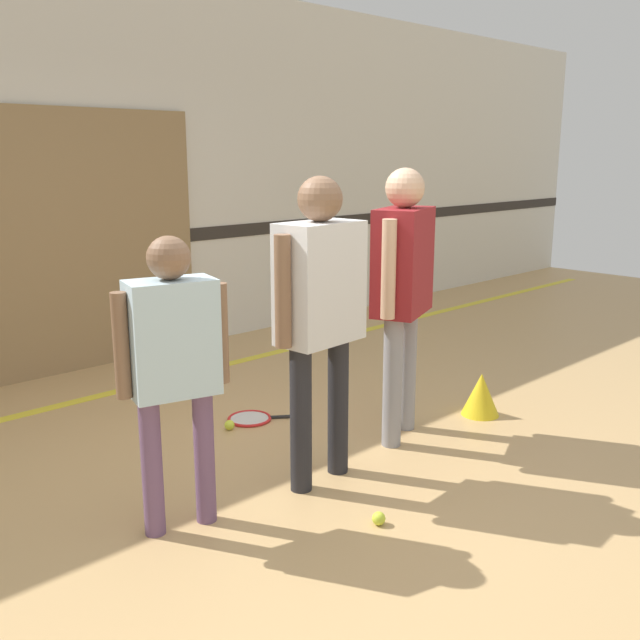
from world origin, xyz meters
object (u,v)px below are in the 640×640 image
(person_student_left, at_px, (173,353))
(training_cone, at_px, (481,394))
(person_instructor, at_px, (320,299))
(tennis_ball_by_spare_racket, at_px, (230,425))
(person_student_right, at_px, (403,276))
(racket_spare_on_floor, at_px, (253,418))
(tennis_ball_near_instructor, at_px, (379,518))

(person_student_left, xyz_separation_m, training_cone, (2.32, -0.13, -0.72))
(training_cone, bearing_deg, person_instructor, 178.65)
(person_instructor, distance_m, tennis_ball_by_spare_racket, 1.36)
(tennis_ball_by_spare_racket, bearing_deg, person_student_right, -49.21)
(person_student_right, bearing_deg, racket_spare_on_floor, -83.01)
(racket_spare_on_floor, relative_size, training_cone, 1.78)
(racket_spare_on_floor, relative_size, tennis_ball_by_spare_racket, 7.97)
(person_student_left, bearing_deg, racket_spare_on_floor, 52.70)
(tennis_ball_by_spare_racket, bearing_deg, person_instructor, -94.79)
(person_student_left, relative_size, tennis_ball_near_instructor, 21.24)
(tennis_ball_by_spare_racket, bearing_deg, training_cone, -34.41)
(person_student_left, bearing_deg, training_cone, 11.71)
(person_student_left, height_order, racket_spare_on_floor, person_student_left)
(person_student_left, height_order, tennis_ball_near_instructor, person_student_left)
(person_student_right, height_order, training_cone, person_student_right)
(person_instructor, xyz_separation_m, person_student_left, (-0.83, 0.10, -0.15))
(racket_spare_on_floor, bearing_deg, training_cone, -4.02)
(tennis_ball_near_instructor, relative_size, training_cone, 0.22)
(person_instructor, bearing_deg, person_student_left, 168.96)
(racket_spare_on_floor, bearing_deg, person_student_right, -24.19)
(person_instructor, relative_size, training_cone, 5.58)
(racket_spare_on_floor, distance_m, tennis_ball_near_instructor, 1.58)
(person_student_right, distance_m, tennis_ball_near_instructor, 1.51)
(tennis_ball_by_spare_racket, relative_size, training_cone, 0.22)
(person_instructor, distance_m, racket_spare_on_floor, 1.43)
(person_student_left, xyz_separation_m, tennis_ball_by_spare_racket, (0.91, 0.83, -0.83))
(tennis_ball_near_instructor, xyz_separation_m, training_cone, (1.62, 0.51, 0.11))
(person_instructor, height_order, person_student_right, person_student_right)
(person_student_right, xyz_separation_m, tennis_ball_near_instructor, (-0.92, -0.65, -1.00))
(person_student_right, distance_m, racket_spare_on_floor, 1.43)
(person_student_left, relative_size, person_student_right, 0.84)
(person_instructor, xyz_separation_m, person_student_right, (0.79, 0.11, 0.02))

